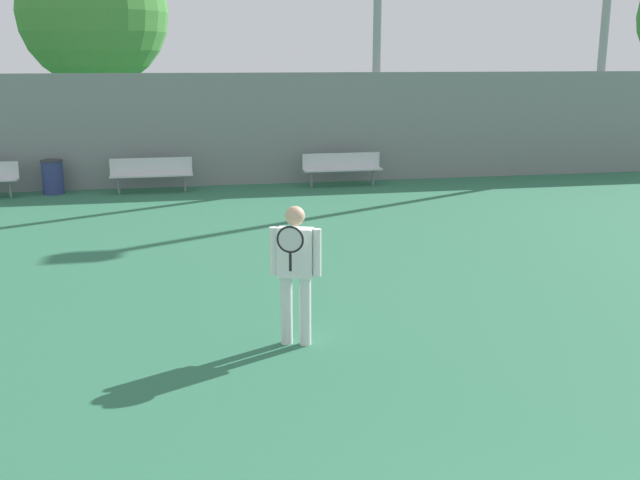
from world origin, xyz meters
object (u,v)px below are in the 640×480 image
at_px(tennis_player, 295,266).
at_px(tree_green_tall, 93,13).
at_px(bench_courtside_far, 151,171).
at_px(trash_bin, 53,177).
at_px(bench_adjacent_court, 342,166).

height_order(tennis_player, tree_green_tall, tree_green_tall).
bearing_deg(bench_courtside_far, tennis_player, -80.57).
distance_m(trash_bin, tree_green_tall, 7.27).
xyz_separation_m(bench_courtside_far, tree_green_tall, (-1.66, 6.06, 4.13)).
bearing_deg(bench_adjacent_court, tennis_player, -105.89).
bearing_deg(bench_adjacent_court, tree_green_tall, 137.43).
xyz_separation_m(tennis_player, trash_bin, (-4.24, 11.18, -0.54)).
bearing_deg(trash_bin, tree_green_tall, 82.62).
xyz_separation_m(bench_courtside_far, bench_adjacent_court, (4.94, 0.00, 0.00)).
height_order(tennis_player, bench_adjacent_court, tennis_player).
distance_m(bench_adjacent_court, trash_bin, 7.36).
distance_m(tennis_player, tree_green_tall, 17.78).
relative_size(tennis_player, tree_green_tall, 0.24).
distance_m(bench_adjacent_court, tree_green_tall, 9.87).
bearing_deg(bench_courtside_far, trash_bin, 175.06).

